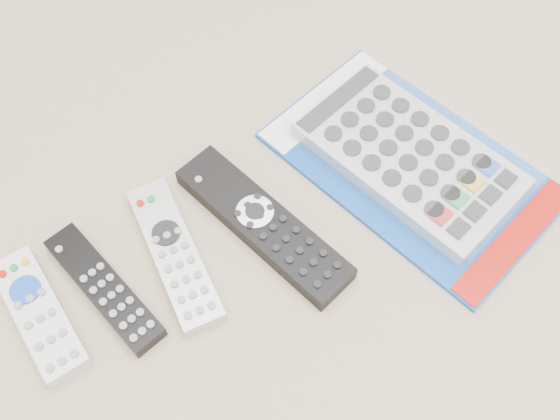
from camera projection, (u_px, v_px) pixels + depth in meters
remote_small_grey at (40, 314)px, 0.68m from camera, size 0.05×0.16×0.02m
remote_slim_black at (105, 288)px, 0.70m from camera, size 0.07×0.18×0.02m
remote_silver_dvd at (175, 254)px, 0.72m from camera, size 0.08×0.20×0.02m
remote_large_black at (264, 224)px, 0.73m from camera, size 0.11×0.25×0.03m
jumbo_remote_packaged at (410, 155)px, 0.77m from camera, size 0.27×0.38×0.05m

